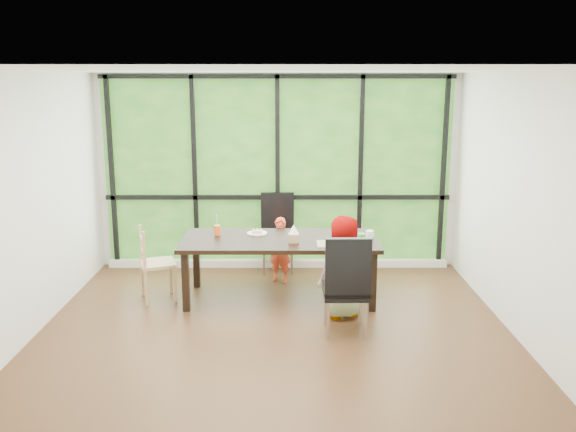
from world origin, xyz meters
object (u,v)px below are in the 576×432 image
object	(u,v)px
dining_table	(280,269)
orange_cup	(217,230)
chair_window_leather	(278,234)
tissue_box	(294,238)
chair_end_beech	(158,263)
plate_far	(257,233)
green_cup	(361,239)
chair_interior_leather	(346,284)
plate_near	(337,244)
child_older	(341,267)
white_mug	(370,234)
child_toddler	(280,250)

from	to	relation	value
dining_table	orange_cup	xyz separation A→B (m)	(-0.76, 0.17, 0.44)
chair_window_leather	tissue_box	xyz separation A→B (m)	(0.21, -1.21, 0.26)
chair_window_leather	chair_end_beech	xyz separation A→B (m)	(-1.42, -1.09, -0.09)
plate_far	green_cup	size ratio (longest dim) A/B	1.89
chair_interior_leather	plate_near	size ratio (longest dim) A/B	5.13
chair_interior_leather	child_older	xyz separation A→B (m)	(-0.00, 0.46, 0.04)
plate_far	chair_window_leather	bearing A→B (deg)	73.81
plate_far	white_mug	distance (m)	1.38
chair_window_leather	orange_cup	bearing A→B (deg)	-130.99
white_mug	tissue_box	size ratio (longest dim) A/B	0.77
child_toddler	tissue_box	distance (m)	0.88
chair_end_beech	orange_cup	distance (m)	0.81
child_older	chair_interior_leather	bearing A→B (deg)	68.17
chair_window_leather	chair_end_beech	size ratio (longest dim) A/B	1.20
dining_table	plate_far	bearing A→B (deg)	140.60
child_toddler	child_older	world-z (taller)	child_older
orange_cup	chair_window_leather	bearing A→B (deg)	50.57
chair_window_leather	plate_far	bearing A→B (deg)	-107.75
chair_end_beech	child_toddler	bearing A→B (deg)	-85.01
green_cup	plate_near	bearing A→B (deg)	175.26
chair_interior_leather	child_older	distance (m)	0.46
child_older	plate_near	distance (m)	0.38
chair_window_leather	green_cup	distance (m)	1.68
orange_cup	plate_far	bearing A→B (deg)	6.56
tissue_box	plate_near	bearing A→B (deg)	-9.84
child_toddler	orange_cup	size ratio (longest dim) A/B	7.10
chair_end_beech	green_cup	size ratio (longest dim) A/B	6.82
child_older	green_cup	bearing A→B (deg)	-151.80
tissue_box	plate_far	bearing A→B (deg)	138.79
child_older	chair_end_beech	bearing A→B (deg)	-36.73
plate_near	white_mug	distance (m)	0.49
green_cup	white_mug	xyz separation A→B (m)	(0.13, 0.29, -0.02)
chair_window_leather	plate_near	size ratio (longest dim) A/B	5.13
green_cup	tissue_box	bearing A→B (deg)	171.94
chair_interior_leather	child_toddler	bearing A→B (deg)	-67.65
green_cup	tissue_box	size ratio (longest dim) A/B	1.10
chair_interior_leather	chair_window_leather	bearing A→B (deg)	-70.98
chair_interior_leather	plate_near	bearing A→B (deg)	-88.54
chair_end_beech	chair_window_leather	bearing A→B (deg)	-71.74
chair_end_beech	plate_near	size ratio (longest dim) A/B	4.27
plate_near	orange_cup	size ratio (longest dim) A/B	1.73
chair_end_beech	white_mug	size ratio (longest dim) A/B	9.80
child_older	green_cup	size ratio (longest dim) A/B	8.79
child_toddler	chair_interior_leather	bearing A→B (deg)	-46.16
dining_table	white_mug	distance (m)	1.16
plate_near	white_mug	size ratio (longest dim) A/B	2.29
plate_far	green_cup	bearing A→B (deg)	-22.22
chair_interior_leather	tissue_box	world-z (taller)	chair_interior_leather
chair_end_beech	plate_far	xyz separation A→B (m)	(1.19, 0.26, 0.31)
chair_window_leather	child_toddler	distance (m)	0.45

